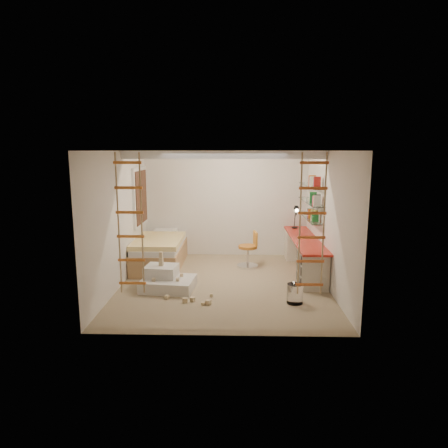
{
  "coord_description": "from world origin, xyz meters",
  "views": [
    {
      "loc": [
        0.21,
        -7.56,
        2.6
      ],
      "look_at": [
        0.0,
        0.3,
        1.15
      ],
      "focal_mm": 32.0,
      "sensor_mm": 36.0,
      "label": 1
    }
  ],
  "objects_px": {
    "desk": "(304,253)",
    "bed": "(160,252)",
    "swivel_chair": "(249,254)",
    "play_platform": "(166,280)"
  },
  "relations": [
    {
      "from": "play_platform",
      "to": "desk",
      "type": "bearing_deg",
      "value": 22.76
    },
    {
      "from": "desk",
      "to": "bed",
      "type": "xyz_separation_m",
      "value": [
        -3.2,
        0.36,
        -0.07
      ]
    },
    {
      "from": "desk",
      "to": "swivel_chair",
      "type": "relative_size",
      "value": 3.44
    },
    {
      "from": "desk",
      "to": "bed",
      "type": "distance_m",
      "value": 3.22
    },
    {
      "from": "swivel_chair",
      "to": "desk",
      "type": "bearing_deg",
      "value": -14.19
    },
    {
      "from": "swivel_chair",
      "to": "bed",
      "type": "bearing_deg",
      "value": 178.14
    },
    {
      "from": "bed",
      "to": "swivel_chair",
      "type": "relative_size",
      "value": 2.45
    },
    {
      "from": "swivel_chair",
      "to": "play_platform",
      "type": "relative_size",
      "value": 0.78
    },
    {
      "from": "desk",
      "to": "bed",
      "type": "height_order",
      "value": "desk"
    },
    {
      "from": "swivel_chair",
      "to": "play_platform",
      "type": "xyz_separation_m",
      "value": [
        -1.62,
        -1.47,
        -0.13
      ]
    }
  ]
}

